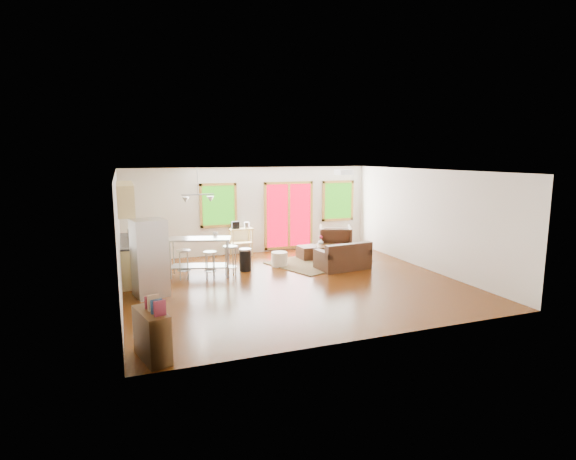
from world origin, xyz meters
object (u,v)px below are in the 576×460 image
object	(u,v)px
coffee_table	(335,248)
loveseat	(343,258)
armchair	(335,239)
refrigerator	(150,258)
island	(200,250)
ottoman	(309,252)
kitchen_cart	(240,232)
rug	(318,262)

from	to	relation	value
coffee_table	loveseat	bearing A→B (deg)	-104.25
armchair	refrigerator	world-z (taller)	refrigerator
refrigerator	island	bearing A→B (deg)	32.08
loveseat	coffee_table	distance (m)	1.00
island	ottoman	bearing A→B (deg)	13.18
kitchen_cart	island	bearing A→B (deg)	-128.68
coffee_table	kitchen_cart	world-z (taller)	kitchen_cart
coffee_table	refrigerator	size ratio (longest dim) A/B	0.75
rug	coffee_table	bearing A→B (deg)	7.98
rug	island	size ratio (longest dim) A/B	1.53
ottoman	island	world-z (taller)	island
armchair	island	bearing A→B (deg)	37.20
ottoman	kitchen_cart	bearing A→B (deg)	146.58
loveseat	ottoman	distance (m)	1.45
island	kitchen_cart	world-z (taller)	kitchen_cart
armchair	ottoman	size ratio (longest dim) A/B	1.69
ottoman	island	bearing A→B (deg)	-166.82
refrigerator	armchair	bearing A→B (deg)	10.35
loveseat	refrigerator	size ratio (longest dim) A/B	0.87
armchair	kitchen_cart	xyz separation A→B (m)	(-2.72, 0.82, 0.23)
rug	armchair	world-z (taller)	armchair
coffee_table	kitchen_cart	xyz separation A→B (m)	(-2.36, 1.56, 0.34)
island	kitchen_cart	xyz separation A→B (m)	(1.51, 1.89, 0.05)
armchair	coffee_table	bearing A→B (deg)	87.23
loveseat	armchair	bearing A→B (deg)	64.72
loveseat	armchair	size ratio (longest dim) A/B	1.49
rug	refrigerator	distance (m)	4.85
armchair	ottoman	xyz separation A→B (m)	(-1.00, -0.31, -0.29)
refrigerator	ottoman	bearing A→B (deg)	11.52
coffee_table	armchair	size ratio (longest dim) A/B	1.28
armchair	kitchen_cart	world-z (taller)	kitchen_cart
loveseat	ottoman	bearing A→B (deg)	100.23
armchair	island	distance (m)	4.36
coffee_table	ottoman	bearing A→B (deg)	146.74
armchair	kitchen_cart	size ratio (longest dim) A/B	0.92
rug	island	distance (m)	3.38
loveseat	armchair	xyz separation A→B (m)	(0.60, 1.70, 0.19)
armchair	refrigerator	distance (m)	5.93
kitchen_cart	armchair	bearing A→B (deg)	-16.85
loveseat	refrigerator	distance (m)	4.93
island	kitchen_cart	bearing A→B (deg)	51.32
loveseat	ottoman	size ratio (longest dim) A/B	2.52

